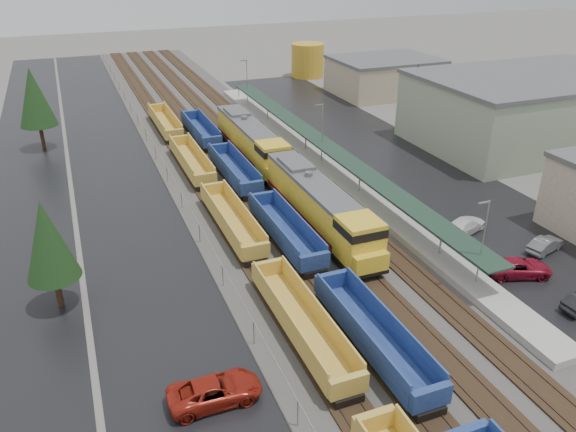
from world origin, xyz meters
name	(u,v)px	position (x,y,z in m)	size (l,w,h in m)	color
ballast_strip	(227,150)	(0.00, 60.00, 0.04)	(20.00, 160.00, 0.08)	#302D2B
trackbed	(227,150)	(0.00, 60.00, 0.16)	(14.60, 160.00, 0.22)	black
west_parking_lot	(113,165)	(-15.00, 60.00, 0.01)	(10.00, 160.00, 0.02)	black
west_road	(27,176)	(-25.00, 60.00, 0.01)	(9.00, 160.00, 0.02)	black
east_commuter_lot	(387,156)	(19.00, 50.00, 0.01)	(16.00, 100.00, 0.02)	black
station_platform	(321,161)	(9.50, 50.01, 0.73)	(3.00, 80.00, 8.00)	#9E9B93
chainlink_fence	(157,152)	(-9.50, 58.44, 1.61)	(0.08, 160.04, 2.02)	gray
industrial_buildings	(527,119)	(37.76, 45.85, 4.25)	(32.52, 75.30, 9.50)	gray
distant_hills	(230,14)	(44.79, 210.68, 0.00)	(301.00, 140.00, 25.20)	#4F5F4A
tree_west_near	(48,240)	(-22.00, 30.00, 5.82)	(3.96, 3.96, 9.00)	#332316
tree_west_far	(34,97)	(-23.00, 70.00, 7.12)	(4.84, 4.84, 11.00)	#332316
tree_east	(416,88)	(28.00, 58.00, 6.47)	(4.40, 4.40, 10.00)	#332316
locomotive_lead	(321,207)	(2.00, 33.98, 2.63)	(3.35, 22.05, 4.99)	black
locomotive_trail	(252,141)	(2.00, 54.98, 2.63)	(3.35, 22.05, 4.99)	black
well_string_yellow	(261,264)	(-6.00, 28.43, 1.17)	(2.62, 102.68, 2.32)	gold
well_string_blue	(323,275)	(-2.00, 24.82, 1.20)	(2.74, 97.55, 2.43)	navy
storage_tank	(308,60)	(28.54, 98.34, 3.35)	(6.71, 6.71, 6.71)	gold
parked_car_west_c	(215,391)	(-13.44, 15.78, 0.81)	(5.82, 2.69, 1.62)	maroon
parked_car_east_b	(519,268)	(14.32, 20.41, 0.75)	(5.39, 2.48, 1.50)	maroon
parked_car_east_c	(465,225)	(14.99, 28.54, 0.76)	(5.26, 2.14, 1.53)	white
parked_car_east_e	(545,245)	(19.46, 22.76, 0.69)	(4.19, 1.46, 1.38)	#5B5D60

